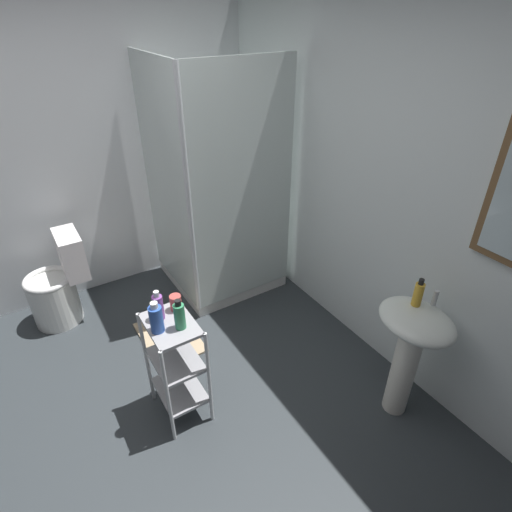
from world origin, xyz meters
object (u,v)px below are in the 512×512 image
hand_soap_bottle (418,294)px  body_wash_bottle_green (179,316)px  conditioner_bottle_purple (158,307)px  shower_stall (215,242)px  storage_cart (176,361)px  shampoo_bottle_blue (156,319)px  toilet (58,287)px  pedestal_sink (411,342)px  bath_mat (169,337)px  rinse_cup (176,303)px

hand_soap_bottle → body_wash_bottle_green: size_ratio=0.93×
conditioner_bottle_purple → shower_stall: bearing=140.0°
storage_cart → body_wash_bottle_green: 0.40m
shampoo_bottle_blue → shower_stall: bearing=140.9°
storage_cart → shampoo_bottle_blue: shampoo_bottle_blue is taller
toilet → body_wash_bottle_green: (1.44, 0.49, 0.51)m
pedestal_sink → conditioner_bottle_purple: conditioner_bottle_purple is taller
shower_stall → toilet: (-0.26, -1.30, -0.15)m
bath_mat → storage_cart: bearing=-15.0°
bath_mat → pedestal_sink: bearing=35.8°
hand_soap_bottle → body_wash_bottle_green: (-0.62, -1.19, -0.06)m
conditioner_bottle_purple → body_wash_bottle_green: (0.14, 0.07, 0.00)m
toilet → hand_soap_bottle: size_ratio=4.25×
toilet → hand_soap_bottle: (2.06, 1.69, 0.57)m
body_wash_bottle_green → toilet: bearing=-161.1°
shampoo_bottle_blue → toilet: bearing=-164.9°
conditioner_bottle_purple → body_wash_bottle_green: bearing=27.0°
conditioner_bottle_purple → bath_mat: conditioner_bottle_purple is taller
shower_stall → shampoo_bottle_blue: shower_stall is taller
storage_cart → conditioner_bottle_purple: size_ratio=3.88×
shower_stall → hand_soap_bottle: shower_stall is taller
storage_cart → rinse_cup: bearing=140.7°
body_wash_bottle_green → shampoo_bottle_blue: 0.13m
shower_stall → conditioner_bottle_purple: 1.41m
toilet → storage_cart: toilet is taller
toilet → bath_mat: 1.00m
toilet → rinse_cup: 1.47m
hand_soap_bottle → shower_stall: bearing=-168.0°
conditioner_bottle_purple → shampoo_bottle_blue: size_ratio=0.98×
body_wash_bottle_green → conditioner_bottle_purple: bearing=-153.0°
toilet → bath_mat: (0.71, 0.64, -0.31)m
toilet → bath_mat: toilet is taller
pedestal_sink → toilet: 2.70m
storage_cart → hand_soap_bottle: bearing=61.0°
pedestal_sink → shower_stall: bearing=-169.4°
toilet → conditioner_bottle_purple: (1.30, 0.42, 0.51)m
storage_cart → bath_mat: bearing=165.0°
shower_stall → storage_cart: size_ratio=2.70×
bath_mat → rinse_cup: bearing=-9.9°
toilet → shampoo_bottle_blue: size_ratio=3.90×
pedestal_sink → shampoo_bottle_blue: (-0.72, -1.27, 0.25)m
conditioner_bottle_purple → body_wash_bottle_green: same height
toilet → conditioner_bottle_purple: conditioner_bottle_purple is taller
rinse_cup → bath_mat: (-0.57, 0.10, -0.78)m
pedestal_sink → body_wash_bottle_green: size_ratio=4.23×
toilet → conditioner_bottle_purple: size_ratio=3.98×
pedestal_sink → bath_mat: (-1.41, -1.02, -0.57)m
conditioner_bottle_purple → body_wash_bottle_green: 0.15m
body_wash_bottle_green → shampoo_bottle_blue: bearing=-110.5°
pedestal_sink → shampoo_bottle_blue: shampoo_bottle_blue is taller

